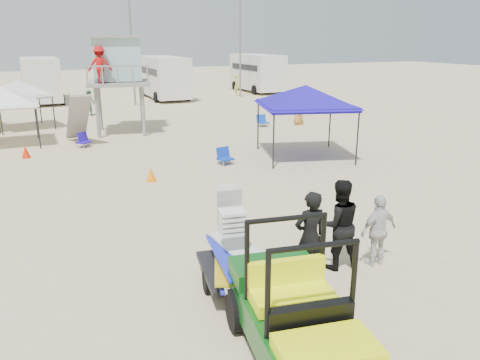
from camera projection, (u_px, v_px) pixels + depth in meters
name	position (u px, v px, depth m)	size (l,w,h in m)	color
ground	(280.00, 288.00, 9.09)	(140.00, 140.00, 0.00)	beige
utility_cart	(296.00, 305.00, 6.72)	(1.81, 2.96, 2.10)	#0B4812
surf_trailer	(233.00, 254.00, 8.84)	(1.42, 2.22, 1.82)	black
man_left	(310.00, 237.00, 9.11)	(0.68, 0.45, 1.87)	black
man_mid	(338.00, 224.00, 9.66)	(0.94, 0.73, 1.93)	black
man_right	(378.00, 230.00, 9.83)	(0.91, 0.38, 1.56)	silver
lifeguard_tower	(115.00, 63.00, 22.98)	(3.43, 3.43, 4.68)	gray
canopy_blue	(306.00, 89.00, 18.34)	(4.18, 4.18, 3.30)	black
canopy_white_a	(1.00, 90.00, 20.41)	(2.73, 2.73, 3.05)	black
canopy_white_c	(18.00, 83.00, 24.37)	(3.28, 3.28, 2.98)	black
cone_near	(151.00, 174.00, 15.80)	(0.34, 0.34, 0.50)	orange
cone_far	(26.00, 152.00, 18.90)	(0.34, 0.34, 0.50)	red
beach_chair_a	(83.00, 140.00, 20.84)	(0.74, 0.85, 0.64)	#220E9D
beach_chair_b	(224.00, 156.00, 17.98)	(0.62, 0.67, 0.64)	#1033B2
beach_chair_c	(262.00, 121.00, 25.65)	(0.57, 0.60, 0.64)	#103FB4
rv_mid_left	(41.00, 78.00, 34.86)	(2.65, 6.50, 3.25)	silver
rv_mid_right	(164.00, 76.00, 37.09)	(2.64, 7.00, 3.25)	silver
rv_far_right	(257.00, 71.00, 41.93)	(2.64, 6.60, 3.25)	silver
light_pole_left	(132.00, 48.00, 32.66)	(0.14, 0.14, 8.00)	slate
light_pole_right	(240.00, 47.00, 37.51)	(0.14, 0.14, 8.00)	slate
distant_beachgoers	(130.00, 108.00, 26.56)	(19.62, 14.71, 1.75)	#50865B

